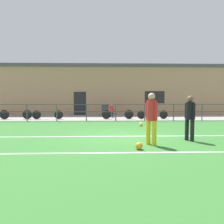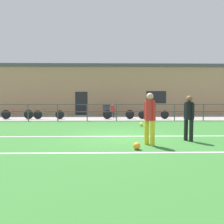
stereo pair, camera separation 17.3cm
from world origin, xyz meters
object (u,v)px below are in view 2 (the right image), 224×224
object	(u,v)px
soccer_ball_match	(141,124)
soccer_ball_spare	(137,146)
player_striker	(150,116)
bicycle_parked_3	(153,114)
bicycle_parked_0	(49,114)
trash_bin_0	(106,110)
player_goalkeeper	(189,115)
spectator_child	(113,110)
bicycle_parked_1	(17,114)
bicycle_parked_2	(119,114)

from	to	relation	value
soccer_ball_match	soccer_ball_spare	distance (m)	5.64
player_striker	bicycle_parked_3	world-z (taller)	player_striker
bicycle_parked_0	trash_bin_0	xyz separation A→B (m)	(4.22, 2.28, 0.15)
player_striker	player_goalkeeper	bearing A→B (deg)	74.72
soccer_ball_match	soccer_ball_spare	bearing A→B (deg)	-100.09
soccer_ball_match	player_striker	bearing A→B (deg)	-95.47
bicycle_parked_0	bicycle_parked_3	xyz separation A→B (m)	(7.72, -0.00, -0.01)
spectator_child	bicycle_parked_3	bearing A→B (deg)	146.84
trash_bin_0	bicycle_parked_0	bearing A→B (deg)	-151.62
bicycle_parked_1	trash_bin_0	size ratio (longest dim) A/B	2.42
soccer_ball_spare	bicycle_parked_3	bearing A→B (deg)	75.30
spectator_child	bicycle_parked_2	distance (m)	1.38
soccer_ball_spare	bicycle_parked_0	xyz separation A→B (m)	(-5.23, 9.50, 0.24)
player_goalkeeper	soccer_ball_match	world-z (taller)	player_goalkeeper
trash_bin_0	bicycle_parked_1	bearing A→B (deg)	-160.72
trash_bin_0	bicycle_parked_3	bearing A→B (deg)	-33.06
soccer_ball_match	bicycle_parked_3	bearing A→B (deg)	69.13
soccer_ball_spare	player_striker	bearing A→B (deg)	51.52
player_striker	soccer_ball_spare	bearing A→B (deg)	-76.39
soccer_ball_spare	player_goalkeeper	bearing A→B (deg)	31.98
player_goalkeeper	bicycle_parked_3	size ratio (longest dim) A/B	0.74
bicycle_parked_2	trash_bin_0	world-z (taller)	trash_bin_0
soccer_ball_spare	bicycle_parked_1	xyz separation A→B (m)	(-7.52, 9.50, 0.26)
bicycle_parked_0	bicycle_parked_1	bearing A→B (deg)	180.00
soccer_ball_match	bicycle_parked_0	xyz separation A→B (m)	(-6.21, 3.94, 0.25)
player_goalkeeper	spectator_child	size ratio (longest dim) A/B	1.57
soccer_ball_match	trash_bin_0	xyz separation A→B (m)	(-2.00, 6.22, 0.40)
bicycle_parked_3	trash_bin_0	xyz separation A→B (m)	(-3.50, 2.28, 0.16)
soccer_ball_spare	bicycle_parked_2	bearing A→B (deg)	90.61
soccer_ball_spare	spectator_child	size ratio (longest dim) A/B	0.22
bicycle_parked_0	trash_bin_0	bearing A→B (deg)	28.38
soccer_ball_match	bicycle_parked_3	size ratio (longest dim) A/B	0.09
soccer_ball_spare	trash_bin_0	size ratio (longest dim) A/B	0.24
bicycle_parked_0	trash_bin_0	size ratio (longest dim) A/B	2.34
player_striker	bicycle_parked_3	xyz separation A→B (m)	(1.97, 8.84, -0.67)
soccer_ball_match	bicycle_parked_3	distance (m)	4.23
player_striker	bicycle_parked_1	world-z (taller)	player_striker
bicycle_parked_2	soccer_ball_spare	bearing A→B (deg)	-89.39
bicycle_parked_0	bicycle_parked_1	xyz separation A→B (m)	(-2.30, 0.00, 0.02)
player_striker	soccer_ball_match	distance (m)	5.00
bicycle_parked_0	bicycle_parked_1	distance (m)	2.30
player_striker	soccer_ball_match	xyz separation A→B (m)	(0.47, 4.90, -0.90)
player_striker	bicycle_parked_1	size ratio (longest dim) A/B	0.77
soccer_ball_match	player_goalkeeper	bearing A→B (deg)	-75.24
soccer_ball_match	trash_bin_0	world-z (taller)	trash_bin_0
soccer_ball_spare	bicycle_parked_3	size ratio (longest dim) A/B	0.10
bicycle_parked_1	trash_bin_0	world-z (taller)	trash_bin_0
player_goalkeeper	player_striker	size ratio (longest dim) A/B	0.95
spectator_child	bicycle_parked_1	world-z (taller)	spectator_child
soccer_ball_spare	bicycle_parked_1	size ratio (longest dim) A/B	0.10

